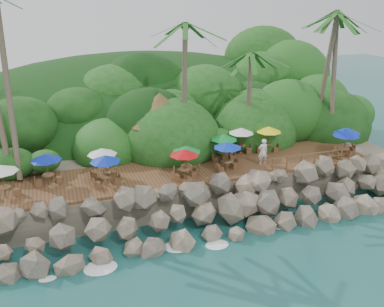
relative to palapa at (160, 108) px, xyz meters
name	(u,v)px	position (x,y,z in m)	size (l,w,h in m)	color
ground	(226,243)	(1.19, -9.77, -5.79)	(140.00, 140.00, 0.00)	#19514F
land_base	(157,141)	(1.19, 6.23, -4.74)	(32.00, 25.20, 2.10)	gray
jungle_hill	(140,129)	(1.19, 13.73, -5.79)	(44.80, 28.00, 15.40)	#143811
seawall	(213,209)	(1.19, -7.77, -4.64)	(29.00, 4.00, 2.30)	gray
terrace	(192,170)	(1.19, -3.77, -3.59)	(26.00, 5.00, 0.20)	brown
jungle_foliage	(160,156)	(1.19, 5.23, -5.79)	(44.00, 16.00, 12.00)	#143811
foam_line	(224,240)	(1.19, -9.47, -5.76)	(25.20, 0.80, 0.06)	white
palms	(197,11)	(2.57, -0.82, 6.69)	(30.70, 6.83, 14.15)	brown
palapa	(160,108)	(0.00, 0.00, 0.00)	(5.10, 5.10, 4.60)	brown
dining_clusters	(198,146)	(1.51, -4.10, -1.78)	(25.50, 4.99, 2.06)	brown
railing	(308,159)	(8.87, -6.12, -2.88)	(6.10, 0.10, 1.00)	brown
waiter	(263,152)	(6.15, -4.66, -2.55)	(0.69, 0.45, 1.89)	silver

